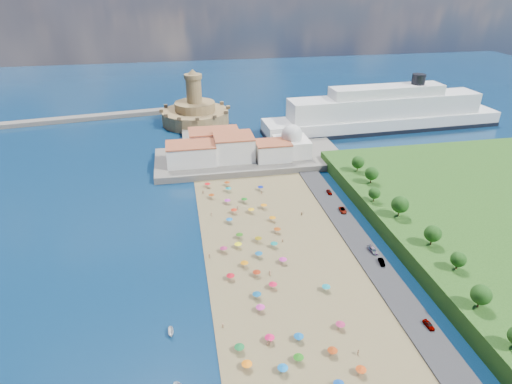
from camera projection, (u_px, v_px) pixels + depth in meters
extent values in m
plane|color=#071938|center=(258.00, 248.00, 141.86)|extent=(700.00, 700.00, 0.00)
cube|color=#59544C|center=(250.00, 159.00, 206.72)|extent=(90.00, 36.00, 3.00)
cube|color=#59544C|center=(199.00, 138.00, 233.86)|extent=(18.00, 70.00, 2.40)
cube|color=#59544C|center=(31.00, 123.00, 257.03)|extent=(199.03, 34.77, 2.60)
cube|color=silver|center=(191.00, 154.00, 195.87)|extent=(22.00, 14.00, 9.00)
cube|color=silver|center=(234.00, 148.00, 200.46)|extent=(18.00, 16.00, 11.00)
cube|color=silver|center=(273.00, 151.00, 200.61)|extent=(16.00, 12.00, 8.00)
cube|color=silver|center=(214.00, 141.00, 209.87)|extent=(24.00, 14.00, 10.00)
cube|color=silver|center=(291.00, 147.00, 205.76)|extent=(16.00, 16.00, 8.00)
sphere|color=silver|center=(292.00, 135.00, 203.04)|extent=(10.00, 10.00, 10.00)
cylinder|color=silver|center=(292.00, 127.00, 201.31)|extent=(1.20, 1.20, 1.60)
cylinder|color=#94734A|center=(196.00, 117.00, 258.84)|extent=(40.00, 40.00, 8.00)
cylinder|color=#94734A|center=(195.00, 106.00, 255.88)|extent=(24.00, 24.00, 5.00)
cylinder|color=#94734A|center=(194.00, 90.00, 251.56)|extent=(9.00, 9.00, 14.00)
cylinder|color=#94734A|center=(193.00, 76.00, 247.83)|extent=(10.40, 10.40, 2.40)
cone|color=#94734A|center=(193.00, 72.00, 246.60)|extent=(6.00, 6.00, 3.00)
cube|color=black|center=(382.00, 127.00, 249.97)|extent=(142.72, 27.04, 2.28)
cube|color=silver|center=(383.00, 122.00, 248.57)|extent=(141.70, 26.60, 8.46)
cube|color=silver|center=(385.00, 106.00, 244.08)|extent=(113.38, 21.66, 11.28)
cube|color=silver|center=(387.00, 91.00, 240.23)|extent=(66.27, 15.92, 5.64)
cylinder|color=black|center=(419.00, 79.00, 241.46)|extent=(7.52, 7.52, 5.64)
cylinder|color=gray|center=(231.00, 277.00, 126.24)|extent=(0.07, 0.07, 2.00)
cone|color=#B70E1C|center=(230.00, 275.00, 125.83)|extent=(2.50, 2.50, 0.60)
cone|color=#0C46A8|center=(339.00, 383.00, 92.54)|extent=(2.50, 2.50, 0.60)
cylinder|color=gray|center=(273.00, 286.00, 122.77)|extent=(0.07, 0.07, 2.00)
cone|color=red|center=(273.00, 283.00, 122.36)|extent=(2.50, 2.50, 0.60)
cylinder|color=gray|center=(259.00, 255.00, 136.29)|extent=(0.07, 0.07, 2.00)
cone|color=#0F588F|center=(259.00, 253.00, 135.88)|extent=(2.50, 2.50, 0.60)
cylinder|color=gray|center=(340.00, 326.00, 108.78)|extent=(0.07, 0.07, 2.00)
cone|color=#AE2553|center=(341.00, 323.00, 108.38)|extent=(2.50, 2.50, 0.60)
cylinder|color=gray|center=(244.00, 200.00, 169.09)|extent=(0.07, 0.07, 2.00)
cone|color=#136B15|center=(244.00, 198.00, 168.68)|extent=(2.50, 2.50, 0.60)
cylinder|color=gray|center=(238.00, 245.00, 141.00)|extent=(0.07, 0.07, 2.00)
cone|color=#FCF40D|center=(238.00, 243.00, 140.60)|extent=(2.50, 2.50, 0.60)
cylinder|color=gray|center=(326.00, 288.00, 121.81)|extent=(0.07, 0.07, 2.00)
cone|color=teal|center=(326.00, 286.00, 121.40)|extent=(2.50, 2.50, 0.60)
cylinder|color=gray|center=(274.00, 245.00, 141.27)|extent=(0.07, 0.07, 2.00)
cone|color=#0D7971|center=(274.00, 243.00, 140.86)|extent=(2.50, 2.50, 0.60)
cylinder|color=gray|center=(283.00, 370.00, 96.76)|extent=(0.07, 0.07, 2.00)
cone|color=#0E69BB|center=(283.00, 367.00, 96.35)|extent=(2.50, 2.50, 0.60)
cylinder|color=gray|center=(244.00, 264.00, 131.85)|extent=(0.07, 0.07, 2.00)
cone|color=#CE7609|center=(244.00, 262.00, 131.44)|extent=(2.50, 2.50, 0.60)
cylinder|color=gray|center=(283.00, 261.00, 133.44)|extent=(0.07, 0.07, 2.00)
cone|color=#C22992|center=(283.00, 258.00, 133.03)|extent=(2.50, 2.50, 0.60)
cylinder|color=gray|center=(251.00, 211.00, 161.70)|extent=(0.07, 0.07, 2.00)
cone|color=#FFB90D|center=(251.00, 209.00, 161.29)|extent=(2.50, 2.50, 0.60)
cylinder|color=gray|center=(277.00, 230.00, 149.24)|extent=(0.07, 0.07, 2.00)
cone|color=#9D3F0E|center=(277.00, 228.00, 148.84)|extent=(2.50, 2.50, 0.60)
cylinder|color=gray|center=(270.00, 339.00, 104.83)|extent=(0.07, 0.07, 2.00)
cone|color=#D7114E|center=(270.00, 336.00, 104.42)|extent=(2.50, 2.50, 0.60)
cylinder|color=gray|center=(224.00, 250.00, 138.84)|extent=(0.07, 0.07, 2.00)
cone|color=#982050|center=(224.00, 247.00, 138.43)|extent=(2.50, 2.50, 0.60)
cylinder|color=gray|center=(257.00, 274.00, 127.73)|extent=(0.07, 0.07, 2.00)
cone|color=maroon|center=(257.00, 271.00, 127.32)|extent=(2.50, 2.50, 0.60)
cylinder|color=gray|center=(332.00, 352.00, 101.23)|extent=(0.07, 0.07, 2.00)
cone|color=#A6360D|center=(333.00, 349.00, 100.82)|extent=(2.50, 2.50, 0.60)
cylinder|color=gray|center=(257.00, 296.00, 119.00)|extent=(0.07, 0.07, 2.00)
cone|color=#0D517F|center=(257.00, 293.00, 118.59)|extent=(2.50, 2.50, 0.60)
cylinder|color=gray|center=(264.00, 206.00, 164.72)|extent=(0.07, 0.07, 2.00)
cone|color=orange|center=(264.00, 204.00, 164.31)|extent=(2.50, 2.50, 0.60)
cylinder|color=gray|center=(247.00, 366.00, 97.73)|extent=(0.07, 0.07, 2.00)
cone|color=orange|center=(247.00, 363.00, 97.32)|extent=(2.50, 2.50, 0.60)
cylinder|color=gray|center=(299.00, 338.00, 105.15)|extent=(0.07, 0.07, 2.00)
cone|color=#0C5AA3|center=(299.00, 335.00, 104.74)|extent=(2.50, 2.50, 0.60)
cylinder|color=gray|center=(272.00, 219.00, 156.26)|extent=(0.07, 0.07, 2.00)
cone|color=orange|center=(272.00, 217.00, 155.86)|extent=(2.50, 2.50, 0.60)
cylinder|color=gray|center=(239.00, 349.00, 102.15)|extent=(0.07, 0.07, 2.00)
cone|color=#12692D|center=(239.00, 346.00, 101.74)|extent=(2.50, 2.50, 0.60)
cylinder|color=gray|center=(260.00, 188.00, 178.69)|extent=(0.07, 0.07, 2.00)
cone|color=#0B1C8F|center=(260.00, 186.00, 178.28)|extent=(2.50, 2.50, 0.60)
cylinder|color=gray|center=(227.00, 184.00, 182.57)|extent=(0.07, 0.07, 2.00)
cone|color=#99390D|center=(227.00, 182.00, 182.16)|extent=(2.50, 2.50, 0.60)
cylinder|color=gray|center=(234.00, 211.00, 161.38)|extent=(0.07, 0.07, 2.00)
cone|color=red|center=(234.00, 209.00, 160.97)|extent=(2.50, 2.50, 0.60)
cylinder|color=gray|center=(228.00, 190.00, 177.52)|extent=(0.07, 0.07, 2.00)
cone|color=#0E8384|center=(228.00, 188.00, 177.12)|extent=(2.50, 2.50, 0.60)
cylinder|color=gray|center=(258.00, 240.00, 144.10)|extent=(0.07, 0.07, 2.00)
cone|color=#836E0B|center=(258.00, 237.00, 143.69)|extent=(2.50, 2.50, 0.60)
cylinder|color=gray|center=(361.00, 371.00, 96.35)|extent=(0.07, 0.07, 2.00)
cone|color=#D34610|center=(361.00, 368.00, 95.94)|extent=(2.50, 2.50, 0.60)
cylinder|color=gray|center=(229.00, 221.00, 155.15)|extent=(0.07, 0.07, 2.00)
cone|color=#0E60B8|center=(229.00, 219.00, 154.74)|extent=(2.50, 2.50, 0.60)
cylinder|color=gray|center=(212.00, 196.00, 172.30)|extent=(0.07, 0.07, 2.00)
cone|color=#9B3B0E|center=(211.00, 194.00, 171.89)|extent=(2.50, 2.50, 0.60)
cylinder|color=gray|center=(239.00, 236.00, 146.12)|extent=(0.07, 0.07, 2.00)
cone|color=#256812|center=(239.00, 234.00, 145.71)|extent=(2.50, 2.50, 0.60)
cylinder|color=gray|center=(227.00, 202.00, 168.18)|extent=(0.07, 0.07, 2.00)
cone|color=#AA24A4|center=(227.00, 200.00, 167.77)|extent=(2.50, 2.50, 0.60)
cylinder|color=gray|center=(298.00, 359.00, 99.43)|extent=(0.07, 0.07, 2.00)
cone|color=#1E7013|center=(299.00, 356.00, 99.02)|extent=(2.50, 2.50, 0.60)
cylinder|color=gray|center=(207.00, 185.00, 181.30)|extent=(0.07, 0.07, 2.00)
cone|color=red|center=(207.00, 183.00, 180.89)|extent=(2.50, 2.50, 0.60)
cylinder|color=gray|center=(260.00, 309.00, 114.33)|extent=(0.07, 0.07, 2.00)
cone|color=#C72A91|center=(260.00, 306.00, 113.92)|extent=(2.50, 2.50, 0.60)
imported|color=tan|center=(270.00, 273.00, 128.37)|extent=(0.96, 0.78, 1.71)
imported|color=tan|center=(203.00, 192.00, 175.55)|extent=(1.08, 1.09, 1.84)
imported|color=tan|center=(282.00, 241.00, 143.80)|extent=(0.75, 0.67, 1.72)
imported|color=tan|center=(238.00, 208.00, 164.19)|extent=(1.03, 1.03, 1.68)
imported|color=tan|center=(261.00, 192.00, 175.70)|extent=(1.19, 1.36, 1.83)
imported|color=tan|center=(302.00, 214.00, 160.17)|extent=(1.35, 1.43, 1.61)
imported|color=tan|center=(223.00, 326.00, 109.05)|extent=(0.70, 0.58, 1.65)
imported|color=tan|center=(209.00, 256.00, 135.99)|extent=(1.03, 1.08, 1.76)
imported|color=tan|center=(211.00, 214.00, 159.73)|extent=(1.04, 1.20, 1.61)
imported|color=tan|center=(358.00, 352.00, 101.37)|extent=(0.75, 1.10, 1.73)
imported|color=tan|center=(269.00, 343.00, 103.95)|extent=(1.64, 1.48, 1.82)
imported|color=white|center=(171.00, 332.00, 107.61)|extent=(1.52, 3.64, 1.38)
imported|color=gray|center=(373.00, 250.00, 138.42)|extent=(2.50, 4.87, 1.35)
imported|color=gray|center=(329.00, 192.00, 175.32)|extent=(1.75, 4.02, 1.35)
imported|color=gray|center=(343.00, 210.00, 161.96)|extent=(2.51, 4.85, 1.31)
imported|color=gray|center=(429.00, 325.00, 109.03)|extent=(1.82, 3.88, 1.29)
imported|color=gray|center=(382.00, 262.00, 132.82)|extent=(1.94, 4.01, 1.27)
cylinder|color=#382314|center=(479.00, 303.00, 107.50)|extent=(0.50, 0.50, 2.84)
sphere|color=#14380F|center=(481.00, 295.00, 106.34)|extent=(5.12, 5.12, 5.12)
cylinder|color=#382314|center=(457.00, 266.00, 121.45)|extent=(0.50, 0.50, 2.44)
sphere|color=#14380F|center=(458.00, 259.00, 120.45)|extent=(4.40, 4.40, 4.40)
cylinder|color=#382314|center=(431.00, 241.00, 132.38)|extent=(0.50, 0.50, 2.93)
sphere|color=#14380F|center=(433.00, 233.00, 131.18)|extent=(5.27, 5.27, 5.27)
cylinder|color=#382314|center=(399.00, 212.00, 147.96)|extent=(0.50, 0.50, 3.34)
sphere|color=#14380F|center=(400.00, 204.00, 146.59)|extent=(6.00, 6.00, 6.00)
cylinder|color=#382314|center=(374.00, 198.00, 157.91)|extent=(0.50, 0.50, 2.44)
sphere|color=#14380F|center=(374.00, 193.00, 156.91)|extent=(4.39, 4.39, 4.39)
cylinder|color=#382314|center=(371.00, 180.00, 171.65)|extent=(0.50, 0.50, 3.03)
sphere|color=#14380F|center=(372.00, 173.00, 170.41)|extent=(5.45, 5.45, 5.45)
cylinder|color=#382314|center=(357.00, 168.00, 181.98)|extent=(0.50, 0.50, 2.97)
sphere|color=#14380F|center=(358.00, 162.00, 180.76)|extent=(5.35, 5.35, 5.35)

